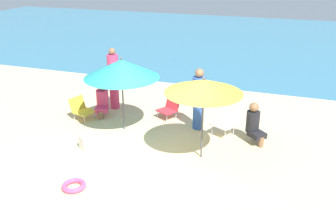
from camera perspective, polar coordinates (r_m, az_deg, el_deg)
The scene contains 13 objects.
ground_plane at distance 7.85m, azimuth -2.68°, elevation -8.97°, with size 40.00×40.00×0.00m, color #D3BC8C.
sea_water at distance 20.02m, azimuth 11.46°, elevation 9.79°, with size 40.00×16.00×0.01m, color teal.
umbrella_yellow at distance 7.46m, azimuth 5.50°, elevation 2.88°, with size 1.60×1.60×1.81m.
umbrella_teal at distance 8.85m, azimuth -7.15°, elevation 5.57°, with size 1.81×1.81×1.85m.
beach_chair_a at distance 9.90m, azimuth 0.24°, elevation -0.34°, with size 0.65×0.66×0.56m.
beach_chair_b at distance 9.06m, azimuth 8.84°, elevation -2.45°, with size 0.66×0.67×0.59m.
beach_chair_c at distance 10.09m, azimuth -13.16°, elevation -0.50°, with size 0.66×0.60×0.57m.
person_a at distance 10.17m, azimuth -10.05°, elevation 0.80°, with size 0.43×0.56×0.89m.
person_b at distance 10.44m, azimuth -8.36°, elevation 4.06°, with size 0.31×0.31×1.73m.
person_c at distance 9.10m, azimuth 4.73°, elevation 0.91°, with size 0.32×0.32×1.55m.
person_d at distance 8.74m, azimuth 13.06°, elevation -2.68°, with size 0.52×0.51×0.95m.
swim_ring at distance 7.29m, azimuth -14.23°, elevation -11.91°, with size 0.45×0.45×0.10m, color #E54C7F.
beach_bag at distance 8.53m, azimuth -12.53°, elevation -5.68°, with size 0.28×0.21×0.31m, color silver.
Camera 1 is at (2.53, -6.26, 4.01)m, focal length 39.76 mm.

